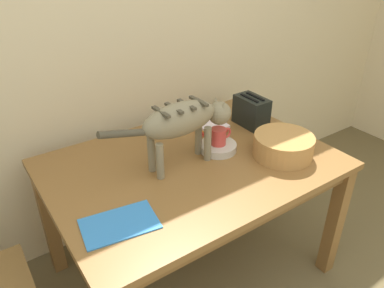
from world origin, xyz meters
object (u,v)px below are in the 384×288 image
dining_table (192,175)px  saucer_bowl (218,147)px  wicker_basket (283,145)px  toaster (251,111)px  coffee_mug (219,136)px  magazine (119,224)px  book_stack (212,127)px  cat (185,121)px

dining_table → saucer_bowl: saucer_bowl is taller
wicker_basket → toaster: (0.10, 0.35, 0.03)m
saucer_bowl → wicker_basket: wicker_basket is taller
coffee_mug → magazine: size_ratio=0.42×
coffee_mug → toaster: toaster is taller
wicker_basket → toaster: size_ratio=1.49×
coffee_mug → toaster: (0.33, 0.13, 0.00)m
coffee_mug → magazine: (-0.67, -0.23, -0.08)m
dining_table → toaster: bearing=15.4°
dining_table → book_stack: (0.28, 0.21, 0.11)m
saucer_bowl → magazine: 0.70m
cat → magazine: cat is taller
coffee_mug → book_stack: bearing=62.7°
dining_table → magazine: size_ratio=4.77×
saucer_bowl → toaster: size_ratio=0.96×
coffee_mug → magazine: bearing=-161.0°
book_stack → wicker_basket: 0.44m
saucer_bowl → wicker_basket: (0.24, -0.22, 0.04)m
wicker_basket → toaster: toaster is taller
magazine → book_stack: (0.77, 0.42, 0.02)m
cat → saucer_bowl: bearing=90.0°
dining_table → coffee_mug: bearing=4.4°
saucer_bowl → book_stack: size_ratio=1.16×
book_stack → cat: bearing=-147.3°
dining_table → cat: cat is taller
magazine → wicker_basket: size_ratio=0.97×
coffee_mug → toaster: bearing=20.8°
coffee_mug → wicker_basket: size_ratio=0.41×
wicker_basket → toaster: 0.37m
coffee_mug → wicker_basket: (0.23, -0.22, -0.02)m
magazine → toaster: (1.00, 0.36, 0.08)m
cat → wicker_basket: cat is taller
saucer_bowl → dining_table: bearing=-175.5°
dining_table → cat: bearing=164.2°
magazine → cat: bearing=34.7°
wicker_basket → dining_table: bearing=152.8°
dining_table → book_stack: bearing=36.8°
dining_table → cat: 0.32m
dining_table → cat: size_ratio=2.01×
wicker_basket → saucer_bowl: bearing=136.7°
magazine → wicker_basket: 0.90m
book_stack → coffee_mug: bearing=-117.3°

